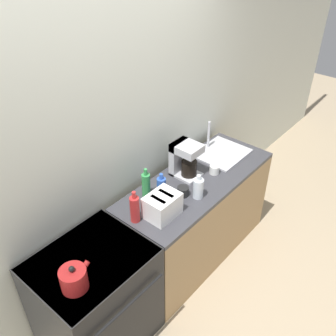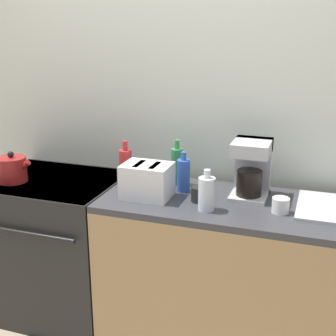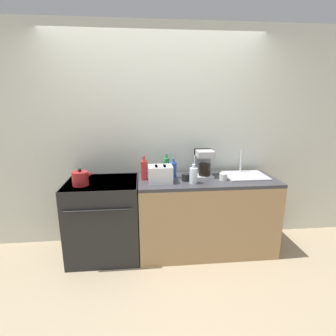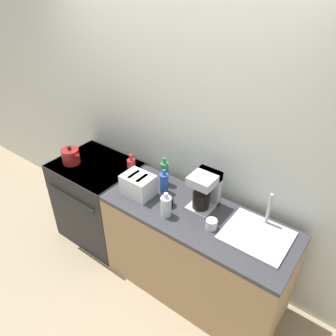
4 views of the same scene
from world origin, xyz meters
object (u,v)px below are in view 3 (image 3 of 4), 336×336
bottle_red (144,170)px  cup_black (186,177)px  bottle_blue (173,170)px  cup_white (223,177)px  toaster (160,174)px  bottle_green (166,167)px  bottle_clear (193,175)px  kettle (80,178)px  coffee_maker (204,162)px  stove (104,218)px

bottle_red → cup_black: bearing=-10.5°
bottle_blue → cup_white: size_ratio=2.64×
toaster → bottle_red: size_ratio=0.95×
bottle_red → bottle_green: bearing=26.8°
toaster → bottle_clear: bearing=-12.3°
kettle → cup_black: bearing=2.6°
kettle → toaster: bearing=1.6°
bottle_blue → coffee_maker: bearing=8.9°
stove → cup_white: bearing=-3.3°
stove → toaster: 0.83m
cup_white → coffee_maker: bearing=133.0°
kettle → bottle_blue: 1.01m
stove → coffee_maker: 1.31m
toaster → bottle_blue: bearing=43.0°
cup_white → cup_black: 0.42m
bottle_green → bottle_blue: 0.12m
stove → cup_white: size_ratio=10.46×
bottle_blue → bottle_red: bearing=-174.2°
cup_white → cup_black: (-0.42, 0.02, 0.00)m
bottle_blue → bottle_clear: (0.19, -0.22, -0.01)m
bottle_red → bottle_clear: bearing=-19.9°
stove → bottle_blue: 0.96m
bottle_clear → cup_white: bearing=13.5°
toaster → coffee_maker: (0.52, 0.20, 0.07)m
bottle_blue → cup_black: bearing=-43.1°
stove → bottle_red: (0.47, 0.03, 0.54)m
toaster → cup_white: bearing=0.8°
coffee_maker → cup_black: (-0.23, -0.17, -0.12)m
bottle_green → cup_black: size_ratio=2.83×
bottle_clear → cup_white: size_ratio=2.49×
stove → coffee_maker: bearing=5.8°
bottle_green → bottle_clear: size_ratio=1.25×
bottle_green → bottle_red: 0.29m
stove → cup_black: cup_black is taller
toaster → bottle_green: 0.26m
stove → bottle_blue: size_ratio=3.96×
coffee_maker → bottle_clear: 0.34m
coffee_maker → bottle_blue: bearing=-171.1°
stove → kettle: 0.55m
bottle_clear → cup_black: bearing=120.9°
bottle_clear → bottle_green: bearing=128.9°
bottle_green → bottle_red: size_ratio=0.98×
stove → cup_white: (1.34, -0.08, 0.47)m
stove → bottle_clear: 1.13m
stove → toaster: size_ratio=3.49×
coffee_maker → cup_black: 0.32m
kettle → bottle_red: (0.66, 0.14, 0.04)m
toaster → cup_black: (0.28, 0.03, -0.05)m
cup_white → bottle_clear: bearing=-166.5°
coffee_maker → bottle_blue: (-0.36, -0.06, -0.07)m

